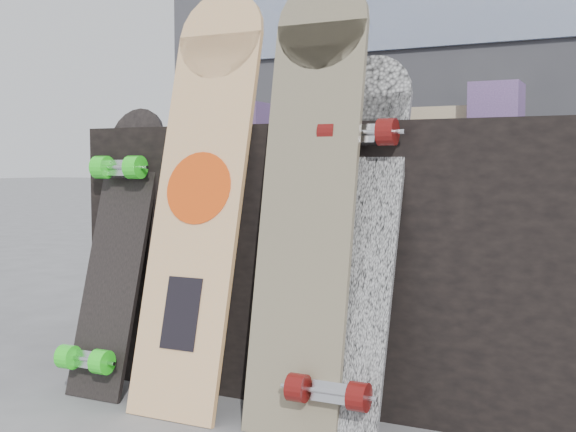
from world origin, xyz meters
The scene contains 9 objects.
vendor_table centered at (0.00, 0.50, 0.40)m, with size 1.60×0.60×0.80m, color black.
booth centered at (0.00, 1.35, 1.10)m, with size 2.40×0.22×2.20m.
merch_box_purple centered at (-0.48, 0.61, 0.85)m, with size 0.18×0.12×0.10m, color #583A77.
merch_box_small centered at (0.40, 0.55, 0.86)m, with size 0.14×0.14×0.12m, color #583A77.
merch_box_flat centered at (0.21, 0.60, 0.83)m, with size 0.22×0.10×0.06m, color #D1B78C.
longboard_geisha centered at (-0.34, 0.13, 0.63)m, with size 0.28×0.33×1.20m.
longboard_celtic centered at (0.01, 0.11, 0.63)m, with size 0.26×0.25×1.19m.
longboard_cascadia centered at (0.12, 0.13, 0.51)m, with size 0.23×0.37×0.98m.
skateboard_dark centered at (-0.64, 0.12, 0.44)m, with size 0.20×0.33×0.87m.
Camera 1 is at (0.78, -1.60, 0.68)m, focal length 45.00 mm.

